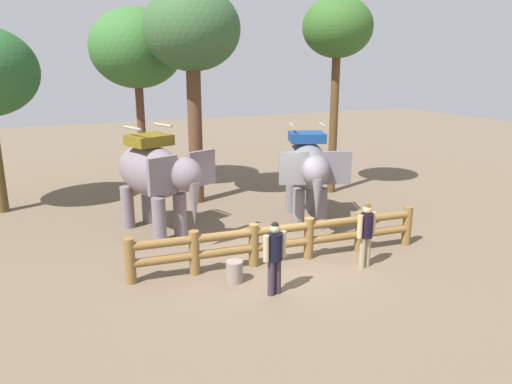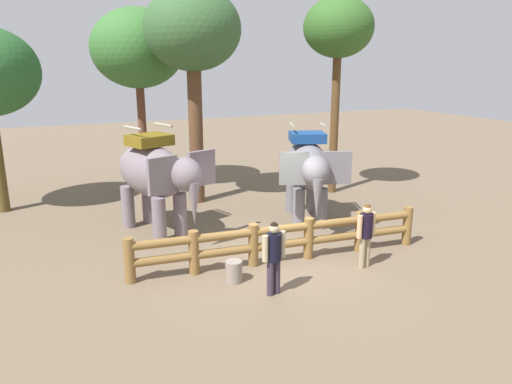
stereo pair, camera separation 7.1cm
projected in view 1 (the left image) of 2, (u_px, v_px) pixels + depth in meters
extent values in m
plane|color=brown|center=(278.00, 258.00, 12.11)|extent=(60.00, 60.00, 0.00)
cylinder|color=olive|center=(130.00, 261.00, 10.65)|extent=(0.24, 0.24, 1.05)
cylinder|color=olive|center=(194.00, 253.00, 11.10)|extent=(0.24, 0.24, 1.05)
cylinder|color=olive|center=(254.00, 245.00, 11.56)|extent=(0.24, 0.24, 1.05)
cylinder|color=olive|center=(309.00, 238.00, 12.02)|extent=(0.24, 0.24, 1.05)
cylinder|color=olive|center=(360.00, 232.00, 12.47)|extent=(0.24, 0.24, 1.05)
cylinder|color=olive|center=(407.00, 226.00, 12.93)|extent=(0.24, 0.24, 1.05)
cylinder|color=olive|center=(282.00, 244.00, 11.81)|extent=(7.21, 0.86, 0.20)
cylinder|color=olive|center=(282.00, 229.00, 11.70)|extent=(7.21, 0.86, 0.20)
cylinder|color=slate|center=(180.00, 215.00, 13.51)|extent=(0.38, 0.38, 1.25)
cylinder|color=slate|center=(159.00, 220.00, 13.05)|extent=(0.38, 0.38, 1.25)
cylinder|color=slate|center=(148.00, 202.00, 14.69)|extent=(0.38, 0.38, 1.25)
cylinder|color=slate|center=(128.00, 207.00, 14.23)|extent=(0.38, 0.38, 1.25)
ellipsoid|color=slate|center=(151.00, 171.00, 13.56)|extent=(2.11, 3.07, 1.46)
ellipsoid|color=slate|center=(186.00, 174.00, 12.35)|extent=(1.06, 1.15, 0.89)
cube|color=slate|center=(202.00, 168.00, 12.83)|extent=(0.83, 0.39, 0.94)
cube|color=slate|center=(163.00, 175.00, 12.02)|extent=(0.83, 0.39, 0.94)
cone|color=slate|center=(194.00, 204.00, 12.31)|extent=(0.33, 0.33, 1.15)
cube|color=brown|center=(149.00, 140.00, 13.33)|extent=(1.31, 1.24, 0.29)
cylinder|color=#A59E8C|center=(163.00, 125.00, 13.55)|extent=(0.35, 0.82, 0.07)
cylinder|color=#A59E8C|center=(133.00, 128.00, 12.92)|extent=(0.35, 0.82, 0.07)
cylinder|color=slate|center=(321.00, 208.00, 14.20)|extent=(0.36, 0.36, 1.21)
cylinder|color=slate|center=(298.00, 209.00, 14.16)|extent=(0.36, 0.36, 1.21)
cylinder|color=slate|center=(311.00, 193.00, 15.77)|extent=(0.36, 0.36, 1.21)
cylinder|color=slate|center=(291.00, 194.00, 15.73)|extent=(0.36, 0.36, 1.21)
ellipsoid|color=slate|center=(306.00, 165.00, 14.67)|extent=(2.09, 2.97, 1.41)
ellipsoid|color=slate|center=(316.00, 171.00, 13.07)|extent=(1.04, 1.12, 0.86)
cube|color=slate|center=(336.00, 168.00, 13.20)|extent=(0.80, 0.40, 0.91)
cube|color=slate|center=(294.00, 168.00, 13.13)|extent=(0.80, 0.40, 0.91)
cone|color=slate|center=(317.00, 198.00, 12.95)|extent=(0.32, 0.32, 1.11)
cube|color=navy|center=(307.00, 137.00, 14.44)|extent=(1.28, 1.21, 0.28)
cylinder|color=#A59E8C|center=(323.00, 125.00, 14.38)|extent=(0.36, 0.79, 0.07)
cylinder|color=#A59E8C|center=(292.00, 125.00, 14.32)|extent=(0.36, 0.79, 0.07)
cylinder|color=#3A2D3F|center=(278.00, 276.00, 10.22)|extent=(0.15, 0.15, 0.77)
cylinder|color=#3A2D3F|center=(271.00, 278.00, 10.12)|extent=(0.15, 0.15, 0.77)
cylinder|color=black|center=(275.00, 247.00, 9.99)|extent=(0.37, 0.37, 0.59)
cylinder|color=tan|center=(283.00, 244.00, 10.11)|extent=(0.13, 0.13, 0.56)
cylinder|color=tan|center=(266.00, 249.00, 9.87)|extent=(0.13, 0.13, 0.56)
sphere|color=tan|center=(275.00, 229.00, 9.89)|extent=(0.21, 0.21, 0.21)
sphere|color=black|center=(275.00, 226.00, 9.87)|extent=(0.17, 0.17, 0.17)
cylinder|color=tan|center=(367.00, 251.00, 11.58)|extent=(0.14, 0.14, 0.76)
cylinder|color=tan|center=(362.00, 253.00, 11.49)|extent=(0.14, 0.14, 0.76)
cylinder|color=black|center=(366.00, 225.00, 11.36)|extent=(0.35, 0.35, 0.58)
cylinder|color=#DAAA7C|center=(373.00, 223.00, 11.47)|extent=(0.12, 0.12, 0.55)
cylinder|color=#DAAA7C|center=(360.00, 227.00, 11.23)|extent=(0.12, 0.12, 0.55)
sphere|color=#DAAA7C|center=(368.00, 209.00, 11.25)|extent=(0.21, 0.21, 0.21)
sphere|color=#593819|center=(368.00, 207.00, 11.24)|extent=(0.16, 0.16, 0.16)
cylinder|color=brown|center=(142.00, 134.00, 18.10)|extent=(0.30, 0.30, 4.31)
ellipsoid|color=#356B2E|center=(136.00, 48.00, 17.29)|extent=(3.33, 3.33, 2.83)
cylinder|color=brown|center=(334.00, 122.00, 17.61)|extent=(0.30, 0.30, 5.24)
ellipsoid|color=#326024|center=(338.00, 27.00, 16.75)|extent=(2.45, 2.45, 2.08)
cylinder|color=brown|center=(195.00, 132.00, 16.38)|extent=(0.48, 0.48, 4.91)
ellipsoid|color=#355C31|center=(192.00, 29.00, 15.51)|extent=(3.14, 3.14, 2.67)
cylinder|color=gray|center=(234.00, 271.00, 10.78)|extent=(0.38, 0.38, 0.49)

